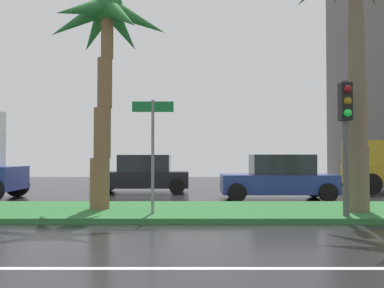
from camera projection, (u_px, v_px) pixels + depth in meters
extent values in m
cube|color=black|center=(115.00, 211.00, 13.27)|extent=(90.00, 42.00, 0.10)
cube|color=white|center=(28.00, 268.00, 6.27)|extent=(81.00, 0.14, 0.01)
cube|color=#2D6B33|center=(109.00, 211.00, 12.27)|extent=(85.50, 4.00, 0.15)
cylinder|color=brown|center=(101.00, 183.00, 12.25)|extent=(0.56, 0.56, 1.45)
cylinder|color=brown|center=(103.00, 133.00, 12.32)|extent=(0.49, 0.49, 1.45)
cylinder|color=brown|center=(106.00, 83.00, 12.39)|extent=(0.42, 0.42, 1.45)
cylinder|color=brown|center=(108.00, 34.00, 12.45)|extent=(0.36, 0.36, 1.45)
sphere|color=#27662E|center=(108.00, 6.00, 12.48)|extent=(0.90, 0.90, 0.90)
cone|color=#27662E|center=(137.00, 19.00, 12.46)|extent=(1.93, 0.56, 1.31)
cone|color=#27662E|center=(123.00, 29.00, 13.21)|extent=(1.25, 1.98, 1.41)
cone|color=#27662E|center=(97.00, 29.00, 13.09)|extent=(1.57, 1.84, 1.49)
cone|color=#27662E|center=(80.00, 21.00, 12.51)|extent=(1.95, 0.67, 1.35)
cone|color=#27662E|center=(84.00, 9.00, 11.78)|extent=(1.64, 1.88, 1.21)
cone|color=#27662E|center=(121.00, 15.00, 11.83)|extent=(1.61, 1.83, 1.46)
cylinder|color=brown|center=(359.00, 179.00, 11.65)|extent=(0.58, 0.58, 1.78)
cylinder|color=brown|center=(358.00, 114.00, 11.67)|extent=(0.51, 0.51, 1.78)
cylinder|color=brown|center=(357.00, 49.00, 11.70)|extent=(0.44, 0.44, 1.78)
cylinder|color=#4C4C47|center=(347.00, 148.00, 10.77)|extent=(0.16, 0.16, 3.44)
cube|color=black|center=(346.00, 102.00, 10.80)|extent=(0.28, 0.32, 0.96)
sphere|color=maroon|center=(349.00, 89.00, 10.64)|extent=(0.20, 0.20, 0.20)
sphere|color=#7F600F|center=(349.00, 101.00, 10.63)|extent=(0.20, 0.20, 0.20)
sphere|color=#1EEA3F|center=(349.00, 113.00, 10.63)|extent=(0.20, 0.20, 0.20)
cylinder|color=slate|center=(154.00, 156.00, 11.27)|extent=(0.08, 0.08, 3.00)
cube|color=#146B2D|center=(154.00, 107.00, 11.31)|extent=(1.10, 0.03, 0.28)
cylinder|color=black|center=(19.00, 185.00, 17.54)|extent=(0.92, 0.30, 0.92)
cube|color=black|center=(142.00, 179.00, 19.45)|extent=(4.30, 1.76, 0.72)
cube|color=#1E2328|center=(146.00, 163.00, 19.47)|extent=(2.30, 1.58, 0.76)
cylinder|color=black|center=(102.00, 186.00, 18.55)|extent=(0.68, 0.22, 0.68)
cylinder|color=black|center=(110.00, 184.00, 20.35)|extent=(0.68, 0.22, 0.68)
cylinder|color=black|center=(178.00, 187.00, 18.54)|extent=(0.68, 0.22, 0.68)
cylinder|color=black|center=(179.00, 184.00, 20.34)|extent=(0.68, 0.22, 0.68)
cube|color=navy|center=(279.00, 184.00, 16.30)|extent=(4.30, 1.76, 0.72)
cube|color=#1E2328|center=(282.00, 165.00, 16.32)|extent=(2.30, 1.58, 0.76)
cylinder|color=black|center=(238.00, 193.00, 15.40)|extent=(0.68, 0.22, 0.68)
cylinder|color=black|center=(233.00, 189.00, 17.20)|extent=(0.68, 0.22, 0.68)
cylinder|color=black|center=(329.00, 193.00, 15.39)|extent=(0.68, 0.22, 0.68)
cylinder|color=black|center=(315.00, 189.00, 17.19)|extent=(0.68, 0.22, 0.68)
cube|color=#B28C1E|center=(372.00, 153.00, 19.55)|extent=(1.90, 2.21, 1.10)
cylinder|color=black|center=(372.00, 184.00, 18.34)|extent=(0.92, 0.30, 0.92)
cylinder|color=black|center=(352.00, 181.00, 20.68)|extent=(0.92, 0.30, 0.92)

